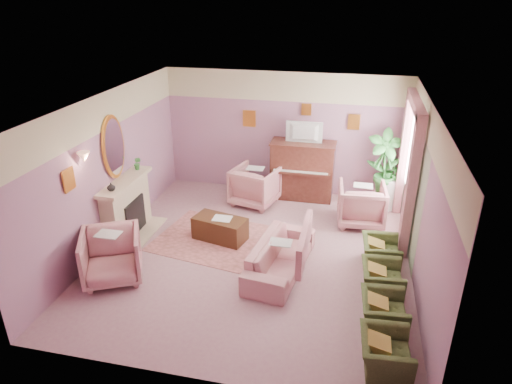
% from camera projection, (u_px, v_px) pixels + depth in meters
% --- Properties ---
extents(floor, '(5.50, 6.00, 0.01)m').
position_uv_depth(floor, '(255.00, 254.00, 8.35)').
color(floor, gray).
rests_on(floor, ground).
extents(ceiling, '(5.50, 6.00, 0.01)m').
position_uv_depth(ceiling, '(255.00, 103.00, 7.20)').
color(ceiling, white).
rests_on(ceiling, wall_back).
extents(wall_back, '(5.50, 0.02, 2.80)m').
position_uv_depth(wall_back, '(284.00, 134.00, 10.45)').
color(wall_back, slate).
rests_on(wall_back, floor).
extents(wall_front, '(5.50, 0.02, 2.80)m').
position_uv_depth(wall_front, '(195.00, 287.00, 5.11)').
color(wall_front, slate).
rests_on(wall_front, floor).
extents(wall_left, '(0.02, 6.00, 2.80)m').
position_uv_depth(wall_left, '(108.00, 171.00, 8.33)').
color(wall_left, slate).
rests_on(wall_left, floor).
extents(wall_right, '(0.02, 6.00, 2.80)m').
position_uv_depth(wall_right, '(423.00, 199.00, 7.23)').
color(wall_right, slate).
rests_on(wall_right, floor).
extents(picture_rail_band, '(5.50, 0.01, 0.65)m').
position_uv_depth(picture_rail_band, '(285.00, 87.00, 10.00)').
color(picture_rail_band, beige).
rests_on(picture_rail_band, wall_back).
extents(stripe_panel, '(0.01, 3.00, 2.15)m').
position_uv_depth(stripe_panel, '(413.00, 186.00, 8.52)').
color(stripe_panel, gray).
rests_on(stripe_panel, wall_right).
extents(fireplace_surround, '(0.30, 1.40, 1.10)m').
position_uv_depth(fireplace_surround, '(127.00, 209.00, 8.82)').
color(fireplace_surround, beige).
rests_on(fireplace_surround, floor).
extents(fireplace_inset, '(0.18, 0.72, 0.68)m').
position_uv_depth(fireplace_inset, '(132.00, 216.00, 8.87)').
color(fireplace_inset, black).
rests_on(fireplace_inset, floor).
extents(fire_ember, '(0.06, 0.54, 0.10)m').
position_uv_depth(fire_ember, '(135.00, 225.00, 8.93)').
color(fire_ember, '#FF1E00').
rests_on(fire_ember, floor).
extents(mantel_shelf, '(0.40, 1.55, 0.07)m').
position_uv_depth(mantel_shelf, '(125.00, 182.00, 8.58)').
color(mantel_shelf, beige).
rests_on(mantel_shelf, fireplace_surround).
extents(hearth, '(0.55, 1.50, 0.02)m').
position_uv_depth(hearth, '(139.00, 234.00, 9.01)').
color(hearth, beige).
rests_on(hearth, floor).
extents(mirror_frame, '(0.04, 0.72, 1.20)m').
position_uv_depth(mirror_frame, '(113.00, 147.00, 8.33)').
color(mirror_frame, orange).
rests_on(mirror_frame, wall_left).
extents(mirror_glass, '(0.01, 0.60, 1.06)m').
position_uv_depth(mirror_glass, '(115.00, 147.00, 8.33)').
color(mirror_glass, white).
rests_on(mirror_glass, wall_left).
extents(sconce_shade, '(0.20, 0.20, 0.16)m').
position_uv_depth(sconce_shade, '(84.00, 157.00, 7.31)').
color(sconce_shade, '#F6AA81').
rests_on(sconce_shade, wall_left).
extents(piano, '(1.40, 0.60, 1.30)m').
position_uv_depth(piano, '(302.00, 171.00, 10.37)').
color(piano, '#4A2219').
rests_on(piano, floor).
extents(piano_keyshelf, '(1.30, 0.12, 0.06)m').
position_uv_depth(piano_keyshelf, '(300.00, 174.00, 10.03)').
color(piano_keyshelf, '#4A2219').
rests_on(piano_keyshelf, piano).
extents(piano_keys, '(1.20, 0.08, 0.02)m').
position_uv_depth(piano_keys, '(300.00, 172.00, 10.01)').
color(piano_keys, silver).
rests_on(piano_keys, piano).
extents(piano_top, '(1.45, 0.65, 0.04)m').
position_uv_depth(piano_top, '(303.00, 143.00, 10.10)').
color(piano_top, '#4A2219').
rests_on(piano_top, piano).
extents(television, '(0.80, 0.12, 0.48)m').
position_uv_depth(television, '(304.00, 131.00, 9.94)').
color(television, black).
rests_on(television, piano).
extents(print_back_left, '(0.30, 0.03, 0.38)m').
position_uv_depth(print_back_left, '(249.00, 118.00, 10.44)').
color(print_back_left, orange).
rests_on(print_back_left, wall_back).
extents(print_back_right, '(0.26, 0.03, 0.34)m').
position_uv_depth(print_back_right, '(354.00, 122.00, 9.94)').
color(print_back_right, orange).
rests_on(print_back_right, wall_back).
extents(print_back_mid, '(0.22, 0.03, 0.26)m').
position_uv_depth(print_back_mid, '(306.00, 109.00, 10.06)').
color(print_back_mid, orange).
rests_on(print_back_mid, wall_back).
extents(print_left_wall, '(0.03, 0.28, 0.36)m').
position_uv_depth(print_left_wall, '(69.00, 180.00, 7.12)').
color(print_left_wall, orange).
rests_on(print_left_wall, wall_left).
extents(window_blind, '(0.03, 1.40, 1.80)m').
position_uv_depth(window_blind, '(414.00, 150.00, 8.49)').
color(window_blind, beige).
rests_on(window_blind, wall_right).
extents(curtain_left, '(0.16, 0.34, 2.60)m').
position_uv_depth(curtain_left, '(411.00, 188.00, 7.85)').
color(curtain_left, '#B56C78').
rests_on(curtain_left, floor).
extents(curtain_right, '(0.16, 0.34, 2.60)m').
position_uv_depth(curtain_right, '(403.00, 154.00, 9.49)').
color(curtain_right, '#B56C78').
rests_on(curtain_right, floor).
extents(pelmet, '(0.16, 2.20, 0.16)m').
position_uv_depth(pelmet, '(416.00, 104.00, 8.16)').
color(pelmet, '#B56C78').
rests_on(pelmet, wall_right).
extents(mantel_plant, '(0.16, 0.16, 0.28)m').
position_uv_depth(mantel_plant, '(137.00, 163.00, 9.00)').
color(mantel_plant, '#338336').
rests_on(mantel_plant, mantel_shelf).
extents(mantel_vase, '(0.16, 0.16, 0.16)m').
position_uv_depth(mantel_vase, '(111.00, 187.00, 8.09)').
color(mantel_vase, beige).
rests_on(mantel_vase, mantel_shelf).
extents(area_rug, '(2.76, 2.19, 0.01)m').
position_uv_depth(area_rug, '(223.00, 241.00, 8.79)').
color(area_rug, '#A85F5E').
rests_on(area_rug, floor).
extents(coffee_table, '(1.09, 0.72, 0.45)m').
position_uv_depth(coffee_table, '(220.00, 229.00, 8.77)').
color(coffee_table, '#3C2312').
rests_on(coffee_table, floor).
extents(table_paper, '(0.35, 0.28, 0.01)m').
position_uv_depth(table_paper, '(222.00, 218.00, 8.66)').
color(table_paper, silver).
rests_on(table_paper, coffee_table).
extents(sofa, '(0.64, 1.93, 0.78)m').
position_uv_depth(sofa, '(280.00, 251.00, 7.73)').
color(sofa, '#CC8C8C').
rests_on(sofa, floor).
extents(sofa_throw, '(0.10, 1.46, 0.54)m').
position_uv_depth(sofa_throw, '(304.00, 243.00, 7.56)').
color(sofa_throw, '#B56C78').
rests_on(sofa_throw, sofa).
extents(floral_armchair_left, '(0.92, 0.92, 0.95)m').
position_uv_depth(floral_armchair_left, '(255.00, 184.00, 10.13)').
color(floral_armchair_left, '#CC8C8C').
rests_on(floral_armchair_left, floor).
extents(floral_armchair_right, '(0.92, 0.92, 0.95)m').
position_uv_depth(floral_armchair_right, '(362.00, 202.00, 9.26)').
color(floral_armchair_right, '#CC8C8C').
rests_on(floral_armchair_right, floor).
extents(floral_armchair_front, '(0.92, 0.92, 0.95)m').
position_uv_depth(floral_armchair_front, '(111.00, 254.00, 7.47)').
color(floral_armchair_front, '#CC8C8C').
rests_on(floral_armchair_front, floor).
extents(olive_chair_a, '(0.52, 0.74, 0.64)m').
position_uv_depth(olive_chair_a, '(386.00, 349.00, 5.73)').
color(olive_chair_a, '#3E4B23').
rests_on(olive_chair_a, floor).
extents(olive_chair_b, '(0.52, 0.74, 0.64)m').
position_uv_depth(olive_chair_b, '(384.00, 308.00, 6.46)').
color(olive_chair_b, '#3E4B23').
rests_on(olive_chair_b, floor).
extents(olive_chair_c, '(0.52, 0.74, 0.64)m').
position_uv_depth(olive_chair_c, '(382.00, 275.00, 7.19)').
color(olive_chair_c, '#3E4B23').
rests_on(olive_chair_c, floor).
extents(olive_chair_d, '(0.52, 0.74, 0.64)m').
position_uv_depth(olive_chair_d, '(381.00, 249.00, 7.92)').
color(olive_chair_d, '#3E4B23').
rests_on(olive_chair_d, floor).
extents(side_table, '(0.52, 0.52, 0.70)m').
position_uv_depth(side_table, '(387.00, 192.00, 10.02)').
color(side_table, silver).
rests_on(side_table, floor).
extents(side_plant_big, '(0.30, 0.30, 0.34)m').
position_uv_depth(side_plant_big, '(389.00, 170.00, 9.81)').
color(side_plant_big, '#338336').
rests_on(side_plant_big, side_table).
extents(side_plant_small, '(0.16, 0.16, 0.28)m').
position_uv_depth(side_plant_small, '(395.00, 174.00, 9.71)').
color(side_plant_small, '#338336').
rests_on(side_plant_small, side_table).
extents(palm_pot, '(0.34, 0.34, 0.34)m').
position_uv_depth(palm_pot, '(380.00, 200.00, 10.06)').
color(palm_pot, '#A34F32').
rests_on(palm_pot, floor).
extents(palm_plant, '(0.76, 0.76, 1.44)m').
position_uv_depth(palm_plant, '(384.00, 163.00, 9.69)').
color(palm_plant, '#338336').
rests_on(palm_plant, palm_pot).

